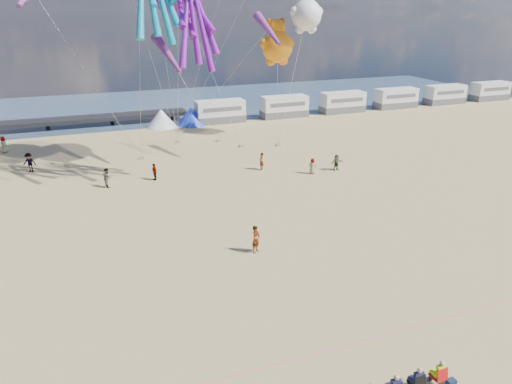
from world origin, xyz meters
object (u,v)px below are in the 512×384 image
Objects in this scene: beachgoer_4 at (336,162)px; sandbag_a at (141,158)px; motorhome_1 at (284,107)px; windsock_right at (268,29)px; kite_teddy_orange at (277,47)px; sandbag_d at (219,140)px; tent_blue at (191,116)px; beachgoer_0 at (312,166)px; motorhome_4 at (445,94)px; cooler_navy at (451,383)px; sandbag_b at (241,146)px; motorhome_3 at (396,98)px; beachgoer_3 at (154,172)px; motorhome_2 at (343,102)px; beachgoer_5 at (261,161)px; beachgoer_6 at (4,145)px; tent_white at (161,118)px; beachgoer_2 at (29,163)px; motorhome_0 at (220,111)px; standing_person at (256,239)px; motorhome_5 at (490,91)px; windsock_mid at (168,54)px; beachgoer_7 at (107,177)px; kite_panda at (306,15)px; sandbag_c at (278,145)px.

beachgoer_4 is 19.98m from sandbag_a.
windsock_right is (-9.52, -17.35, 11.20)m from motorhome_1.
sandbag_d is at bearing 163.44° from kite_teddy_orange.
tent_blue is 24.02m from beachgoer_0.
motorhome_4 reaches higher than tent_blue.
cooler_navy is 0.76× the size of sandbag_b.
motorhome_3 reaches higher than beachgoer_3.
cooler_navy is at bearing -91.82° from sandbag_d.
motorhome_2 is 3.84× the size of beachgoer_5.
cooler_navy is at bearing 43.82° from beachgoer_6.
beachgoer_2 is (-14.69, -13.39, -0.26)m from tent_white.
sandbag_b is at bearing -76.86° from tent_blue.
beachgoer_5 reaches higher than sandbag_d.
kite_teddy_orange is at bearing 85.32° from beachgoer_4.
windsock_right is (1.76, 3.06, 11.84)m from beachgoer_5.
motorhome_2 is 3.51× the size of beachgoer_2.
tent_blue is (-4.00, 0.00, -0.30)m from motorhome_0.
standing_person is at bearing -102.52° from motorhome_0.
sandbag_d is (9.42, 3.76, 0.00)m from sandbag_a.
motorhome_2 is at bearing 105.05° from beachgoer_3.
motorhome_5 is (38.00, 0.00, 0.00)m from motorhome_1.
windsock_mid is at bearing 77.41° from beachgoer_6.
cooler_navy is 0.22× the size of beachgoer_7.
motorhome_0 reaches higher than sandbag_a.
kite_panda is (23.00, 8.97, 12.97)m from beachgoer_7.
kite_panda is at bearing 3.10° from windsock_mid.
sandbag_b and sandbag_d have the same top height.
motorhome_3 is 3.57× the size of standing_person.
motorhome_4 is at bearing 180.00° from motorhome_5.
motorhome_3 is 48.81m from beachgoer_7.
beachgoer_2 is at bearing -149.45° from motorhome_0.
motorhome_0 is at bearing 95.11° from beachgoer_4.
tent_blue is 12.72m from sandbag_b.
beachgoer_5 is (2.33, 28.21, 0.71)m from cooler_navy.
motorhome_0 is 9.73m from sandbag_d.
motorhome_2 is at bearing 36.46° from windsock_right.
motorhome_1 is at bearing -66.69° from beachgoer_7.
beachgoer_7 reaches higher than cooler_navy.
motorhome_2 reaches higher than beachgoer_0.
motorhome_0 is 1.00× the size of motorhome_5.
kite_teddy_orange is at bearing 71.23° from sandbag_c.
beachgoer_3 is at bearing 105.03° from cooler_navy.
beachgoer_7 is (9.82, -14.47, -0.03)m from beachgoer_6.
beachgoer_2 is 3.76× the size of sandbag_d.
motorhome_5 is at bearing 35.16° from kite_panda.
windsock_mid is at bearing 160.03° from windsock_right.
windsock_mid reaches higher than motorhome_5.
motorhome_1 is at bearing 28.13° from windsock_mid.
beachgoer_2 is 3.76× the size of sandbag_a.
windsock_mid is (-16.17, -3.99, -3.27)m from kite_panda.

